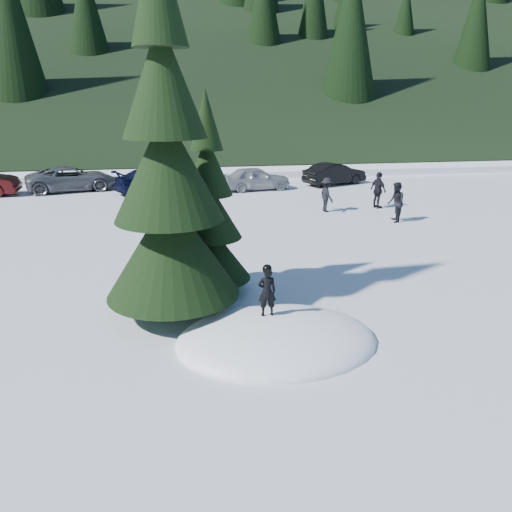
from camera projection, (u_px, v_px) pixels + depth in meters
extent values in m
plane|color=white|center=(277.00, 341.00, 11.02)|extent=(200.00, 200.00, 0.00)
ellipsoid|color=white|center=(277.00, 341.00, 11.02)|extent=(4.48, 3.52, 0.96)
cylinder|color=#312010|center=(174.00, 288.00, 12.15)|extent=(0.38, 0.38, 1.40)
cone|color=black|center=(171.00, 245.00, 11.82)|extent=(3.20, 3.20, 2.46)
cone|color=black|center=(167.00, 166.00, 11.24)|extent=(2.54, 2.54, 2.46)
cone|color=black|center=(162.00, 79.00, 10.67)|extent=(1.88, 1.88, 2.46)
cylinder|color=#312010|center=(210.00, 274.00, 13.68)|extent=(0.26, 0.26, 1.00)
cone|color=black|center=(210.00, 251.00, 13.48)|extent=(2.20, 2.20, 1.52)
cone|color=black|center=(209.00, 210.00, 13.13)|extent=(1.75, 1.75, 1.52)
cone|color=black|center=(207.00, 166.00, 12.77)|extent=(1.29, 1.29, 1.52)
cone|color=black|center=(206.00, 119.00, 12.42)|extent=(0.84, 0.84, 1.52)
imported|color=black|center=(267.00, 292.00, 11.03)|extent=(0.41, 0.27, 1.12)
imported|color=black|center=(396.00, 202.00, 21.13)|extent=(0.82, 0.96, 1.70)
imported|color=black|center=(378.00, 190.00, 23.70)|extent=(0.72, 1.09, 1.73)
imported|color=black|center=(327.00, 195.00, 22.99)|extent=(0.73, 1.10, 1.59)
imported|color=#4F5257|center=(72.00, 179.00, 28.12)|extent=(5.28, 3.35, 1.36)
imported|color=black|center=(157.00, 180.00, 27.58)|extent=(4.99, 3.48, 1.34)
imported|color=#909497|center=(256.00, 178.00, 28.34)|extent=(4.05, 2.08, 1.32)
imported|color=black|center=(335.00, 174.00, 30.05)|extent=(4.18, 2.77, 1.30)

